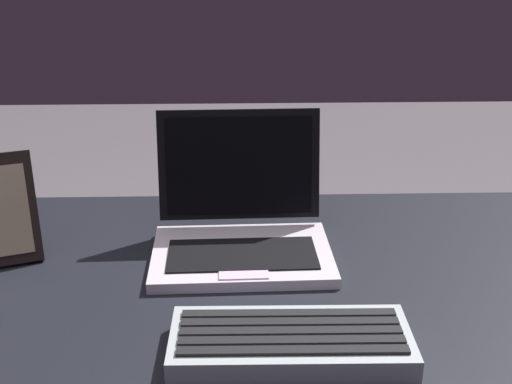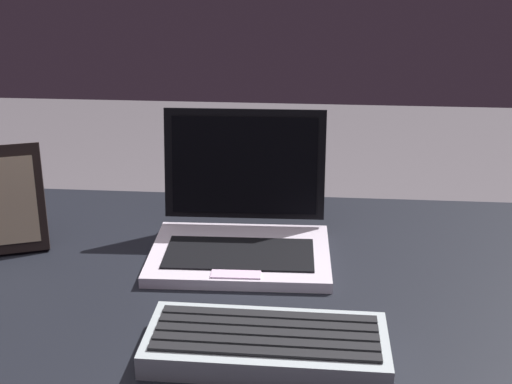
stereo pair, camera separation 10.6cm
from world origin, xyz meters
name	(u,v)px [view 2 (the right image)]	position (x,y,z in m)	size (l,w,h in m)	color
desk	(202,352)	(0.00, 0.00, 0.62)	(1.32, 0.70, 0.75)	black
laptop_front	(241,226)	(0.06, 0.11, 0.79)	(0.29, 0.24, 0.22)	silver
external_keyboard	(266,344)	(0.12, -0.18, 0.77)	(0.31, 0.13, 0.04)	#B1BCC0
photo_frame	(5,200)	(-0.33, 0.08, 0.84)	(0.14, 0.09, 0.18)	black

